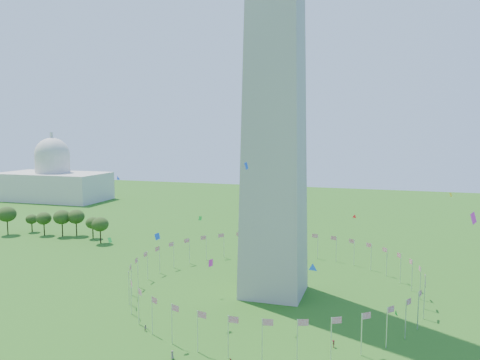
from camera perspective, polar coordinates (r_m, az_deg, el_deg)
name	(u,v)px	position (r m, az deg, el deg)	size (l,w,h in m)	color
flag_ring	(274,278)	(135.71, 4.13, -11.78)	(80.24, 80.24, 9.00)	silver
capitol_building	(53,165)	(331.32, -21.87, 1.69)	(70.00, 35.00, 46.00)	beige
kites_aloft	(264,241)	(107.58, 2.97, -7.44)	(117.11, 67.09, 34.36)	blue
tree_line_west	(56,224)	(218.39, -21.55, -5.05)	(55.75, 15.82, 12.35)	#34541C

